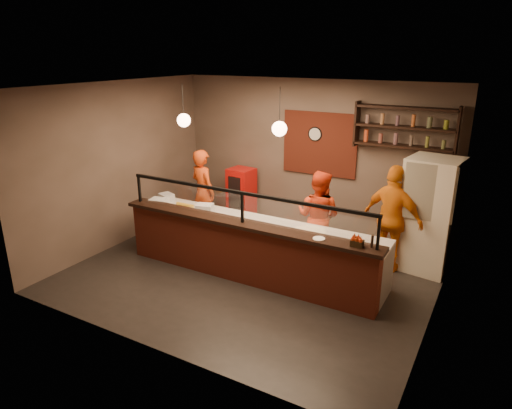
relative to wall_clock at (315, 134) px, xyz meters
The scene contains 29 objects.
floor 3.24m from the wall_clock, 92.33° to the right, with size 6.00×6.00×0.00m, color black.
ceiling 2.70m from the wall_clock, 92.33° to the right, with size 6.00×6.00×0.00m, color #39332C.
wall_back 0.51m from the wall_clock, 158.20° to the left, with size 6.00×6.00×0.00m, color #6D5950.
wall_left 3.99m from the wall_clock, 141.57° to the right, with size 5.00×5.00×0.00m, color #6D5950.
wall_right 3.84m from the wall_clock, 40.31° to the right, with size 5.00×5.00×0.00m, color #6D5950.
wall_front 4.99m from the wall_clock, 91.16° to the right, with size 6.00×6.00×0.00m, color #6D5950.
brick_patch 0.22m from the wall_clock, ahead, with size 1.60×0.04×1.30m, color maroon.
service_counter 3.19m from the wall_clock, 92.08° to the right, with size 4.60×0.25×1.00m, color maroon.
counter_ledge 2.96m from the wall_clock, 92.08° to the right, with size 4.70×0.37×0.06m, color black.
worktop_cabinet 2.81m from the wall_clock, 92.53° to the right, with size 4.60×0.75×0.85m, color gray.
worktop 2.57m from the wall_clock, 92.53° to the right, with size 4.60×0.75×0.05m, color silver.
sneeze_guard 2.86m from the wall_clock, 92.08° to the right, with size 4.50×0.05×0.52m.
wall_shelving 1.83m from the wall_clock, ahead, with size 1.84×0.28×0.85m.
wall_clock is the anchor object (origin of this frame).
pendant_left 2.81m from the wall_clock, 125.30° to the right, with size 0.24×0.24×0.77m.
pendant_right 2.32m from the wall_clock, 82.44° to the right, with size 0.24×0.24×0.77m.
cook_left 2.63m from the wall_clock, 146.83° to the right, with size 0.66×0.43×1.81m, color #E94B15.
cook_mid 1.98m from the wall_clock, 63.69° to the right, with size 0.83×0.65×1.71m, color red.
cook_right 2.52m from the wall_clock, 29.56° to the right, with size 1.12×0.47×1.91m, color orange.
fridge 2.83m from the wall_clock, 17.15° to the right, with size 0.85×0.79×2.03m, color beige.
red_cooler 2.20m from the wall_clock, 169.05° to the right, with size 0.53×0.49×1.24m, color red.
pizza_dough 2.68m from the wall_clock, 68.82° to the right, with size 0.54×0.54×0.01m, color #EFEBCB.
prep_tub_a 2.82m from the wall_clock, 117.43° to the right, with size 0.30×0.24×0.15m, color white.
prep_tub_b 3.28m from the wall_clock, 136.85° to the right, with size 0.28×0.23×0.14m, color silver.
prep_tub_c 3.45m from the wall_clock, 130.46° to the right, with size 0.32×0.26×0.16m, color white.
rolling_pin 3.03m from the wall_clock, 127.38° to the right, with size 0.07×0.07×0.38m, color gold.
condiment_caddy 3.48m from the wall_clock, 56.60° to the right, with size 0.17×0.13×0.10m, color black.
pepper_mill 3.52m from the wall_clock, 53.20° to the right, with size 0.04×0.04×0.18m, color black.
small_plate 3.24m from the wall_clock, 65.85° to the right, with size 0.18×0.18×0.01m, color white.
Camera 1 is at (3.62, -6.27, 3.73)m, focal length 32.00 mm.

